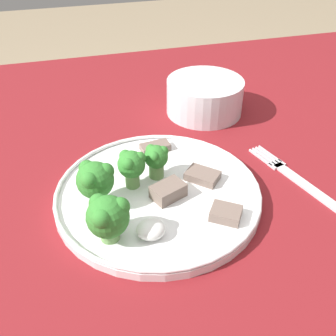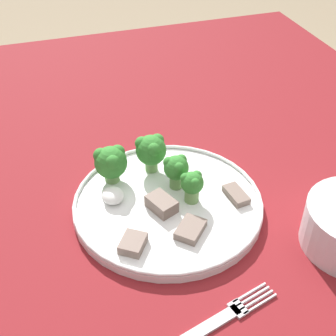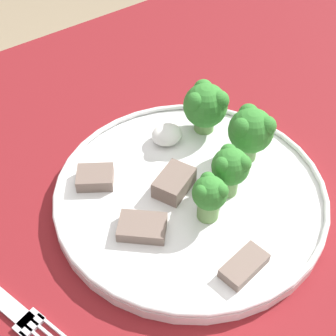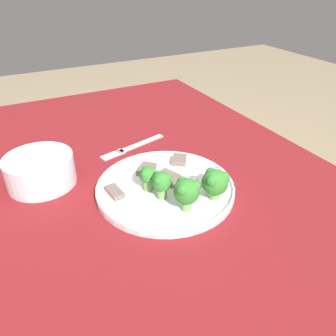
# 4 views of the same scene
# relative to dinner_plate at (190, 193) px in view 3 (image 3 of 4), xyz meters

# --- Properties ---
(table) EXTENTS (1.40, 0.98, 0.75)m
(table) POSITION_rel_dinner_plate_xyz_m (-0.01, 0.09, -0.10)
(table) COLOR maroon
(table) RESTS_ON ground_plane
(dinner_plate) EXTENTS (0.29, 0.29, 0.02)m
(dinner_plate) POSITION_rel_dinner_plate_xyz_m (0.00, 0.00, 0.00)
(dinner_plate) COLOR white
(dinner_plate) RESTS_ON table
(broccoli_floret_near_rim_left) EXTENTS (0.04, 0.04, 0.06)m
(broccoli_floret_near_rim_left) POSITION_rel_dinner_plate_xyz_m (-0.03, 0.02, 0.04)
(broccoli_floret_near_rim_left) COLOR #709E56
(broccoli_floret_near_rim_left) RESTS_ON dinner_plate
(broccoli_floret_center_left) EXTENTS (0.05, 0.05, 0.06)m
(broccoli_floret_center_left) POSITION_rel_dinner_plate_xyz_m (-0.08, -0.07, 0.04)
(broccoli_floret_center_left) COLOR #709E56
(broccoli_floret_center_left) RESTS_ON dinner_plate
(broccoli_floret_back_left) EXTENTS (0.05, 0.05, 0.06)m
(broccoli_floret_back_left) POSITION_rel_dinner_plate_xyz_m (-0.08, -0.00, 0.04)
(broccoli_floret_back_left) COLOR #709E56
(broccoli_floret_back_left) RESTS_ON dinner_plate
(broccoli_floret_front_left) EXTENTS (0.04, 0.03, 0.05)m
(broccoli_floret_front_left) POSITION_rel_dinner_plate_xyz_m (0.01, 0.04, 0.04)
(broccoli_floret_front_left) COLOR #709E56
(broccoli_floret_front_left) RESTS_ON dinner_plate
(meat_slice_front_slice) EXTENTS (0.05, 0.05, 0.02)m
(meat_slice_front_slice) POSITION_rel_dinner_plate_xyz_m (0.01, -0.01, 0.01)
(meat_slice_front_slice) COLOR #756056
(meat_slice_front_slice) RESTS_ON dinner_plate
(meat_slice_middle_slice) EXTENTS (0.06, 0.06, 0.01)m
(meat_slice_middle_slice) POSITION_rel_dinner_plate_xyz_m (0.07, 0.01, 0.01)
(meat_slice_middle_slice) COLOR #756056
(meat_slice_middle_slice) RESTS_ON dinner_plate
(meat_slice_rear_slice) EXTENTS (0.05, 0.05, 0.01)m
(meat_slice_rear_slice) POSITION_rel_dinner_plate_xyz_m (0.07, -0.07, 0.01)
(meat_slice_rear_slice) COLOR #756056
(meat_slice_rear_slice) RESTS_ON dinner_plate
(meat_slice_edge_slice) EXTENTS (0.05, 0.03, 0.01)m
(meat_slice_edge_slice) POSITION_rel_dinner_plate_xyz_m (0.02, 0.10, 0.01)
(meat_slice_edge_slice) COLOR #756056
(meat_slice_edge_slice) RESTS_ON dinner_plate
(sauce_dollop) EXTENTS (0.04, 0.03, 0.02)m
(sauce_dollop) POSITION_rel_dinner_plate_xyz_m (-0.03, -0.08, 0.01)
(sauce_dollop) COLOR white
(sauce_dollop) RESTS_ON dinner_plate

